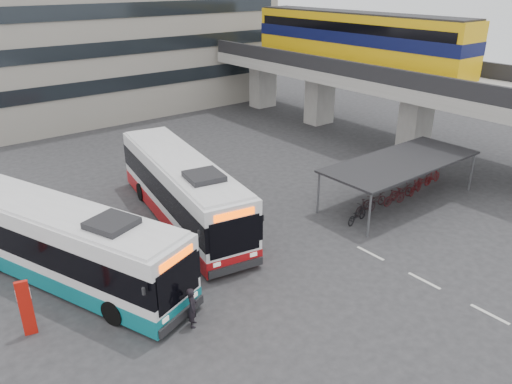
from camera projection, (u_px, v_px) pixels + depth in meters
ground at (334, 271)px, 22.56m from camera, size 120.00×120.00×0.00m
viaduct at (365, 59)px, 39.29m from camera, size 8.00×32.00×9.68m
bike_shelter at (399, 181)px, 29.02m from camera, size 10.00×4.00×2.54m
road_markings at (424, 281)px, 21.83m from camera, size 0.15×7.60×0.01m
bus_main at (182, 190)px, 26.64m from camera, size 4.96×13.08×3.78m
bus_teal at (64, 245)px, 21.31m from camera, size 6.97×12.61×3.69m
pedestrian at (192, 307)px, 18.75m from camera, size 0.67×0.72×1.65m
sign_totem_mid at (26, 307)px, 18.16m from camera, size 0.49×0.26×2.29m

